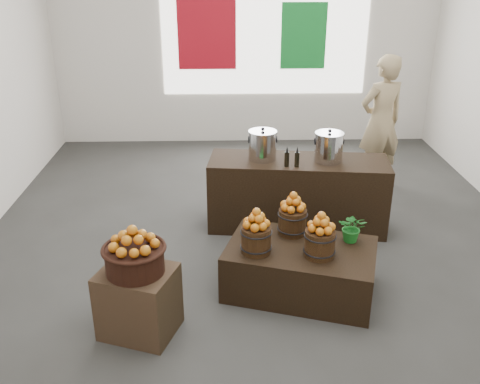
{
  "coord_description": "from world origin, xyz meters",
  "views": [
    {
      "loc": [
        -0.33,
        -5.05,
        2.84
      ],
      "look_at": [
        -0.2,
        -0.4,
        0.78
      ],
      "focal_mm": 40.0,
      "sensor_mm": 36.0,
      "label": 1
    }
  ],
  "objects_px": {
    "crate": "(139,302)",
    "display_table": "(300,269)",
    "stock_pot_center": "(329,148)",
    "stock_pot_left": "(262,146)",
    "wicker_basket": "(135,260)",
    "shopper": "(381,122)",
    "counter": "(297,194)"
  },
  "relations": [
    {
      "from": "crate",
      "to": "display_table",
      "type": "bearing_deg",
      "value": 21.49
    },
    {
      "from": "stock_pot_center",
      "to": "stock_pot_left",
      "type": "bearing_deg",
      "value": 173.4
    },
    {
      "from": "wicker_basket",
      "to": "display_table",
      "type": "relative_size",
      "value": 0.35
    },
    {
      "from": "wicker_basket",
      "to": "stock_pot_center",
      "type": "bearing_deg",
      "value": 44.67
    },
    {
      "from": "display_table",
      "to": "stock_pot_center",
      "type": "relative_size",
      "value": 4.33
    },
    {
      "from": "crate",
      "to": "wicker_basket",
      "type": "bearing_deg",
      "value": 0.0
    },
    {
      "from": "crate",
      "to": "stock_pot_left",
      "type": "distance_m",
      "value": 2.29
    },
    {
      "from": "crate",
      "to": "stock_pot_left",
      "type": "bearing_deg",
      "value": 59.34
    },
    {
      "from": "shopper",
      "to": "stock_pot_center",
      "type": "bearing_deg",
      "value": 32.77
    },
    {
      "from": "counter",
      "to": "stock_pot_left",
      "type": "height_order",
      "value": "stock_pot_left"
    },
    {
      "from": "display_table",
      "to": "shopper",
      "type": "bearing_deg",
      "value": 78.85
    },
    {
      "from": "wicker_basket",
      "to": "shopper",
      "type": "distance_m",
      "value": 4.08
    },
    {
      "from": "stock_pot_left",
      "to": "wicker_basket",
      "type": "bearing_deg",
      "value": -120.66
    },
    {
      "from": "stock_pot_left",
      "to": "stock_pot_center",
      "type": "xyz_separation_m",
      "value": [
        0.71,
        -0.08,
        0.0
      ]
    },
    {
      "from": "stock_pot_center",
      "to": "shopper",
      "type": "relative_size",
      "value": 0.17
    },
    {
      "from": "stock_pot_center",
      "to": "shopper",
      "type": "height_order",
      "value": "shopper"
    },
    {
      "from": "wicker_basket",
      "to": "shopper",
      "type": "relative_size",
      "value": 0.26
    },
    {
      "from": "crate",
      "to": "shopper",
      "type": "height_order",
      "value": "shopper"
    },
    {
      "from": "wicker_basket",
      "to": "stock_pot_center",
      "type": "distance_m",
      "value": 2.58
    },
    {
      "from": "stock_pot_center",
      "to": "counter",
      "type": "bearing_deg",
      "value": 173.4
    },
    {
      "from": "display_table",
      "to": "stock_pot_center",
      "type": "bearing_deg",
      "value": 88.05
    },
    {
      "from": "crate",
      "to": "stock_pot_center",
      "type": "height_order",
      "value": "stock_pot_center"
    },
    {
      "from": "crate",
      "to": "stock_pot_left",
      "type": "height_order",
      "value": "stock_pot_left"
    },
    {
      "from": "counter",
      "to": "stock_pot_center",
      "type": "height_order",
      "value": "stock_pot_center"
    },
    {
      "from": "stock_pot_left",
      "to": "crate",
      "type": "bearing_deg",
      "value": -120.66
    },
    {
      "from": "shopper",
      "to": "wicker_basket",
      "type": "bearing_deg",
      "value": 27.26
    },
    {
      "from": "display_table",
      "to": "shopper",
      "type": "distance_m",
      "value": 2.89
    },
    {
      "from": "crate",
      "to": "counter",
      "type": "relative_size",
      "value": 0.29
    },
    {
      "from": "display_table",
      "to": "stock_pot_center",
      "type": "xyz_separation_m",
      "value": [
        0.44,
        1.26,
        0.72
      ]
    },
    {
      "from": "display_table",
      "to": "stock_pot_left",
      "type": "height_order",
      "value": "stock_pot_left"
    },
    {
      "from": "stock_pot_center",
      "to": "shopper",
      "type": "bearing_deg",
      "value": 53.44
    },
    {
      "from": "wicker_basket",
      "to": "counter",
      "type": "height_order",
      "value": "counter"
    }
  ]
}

